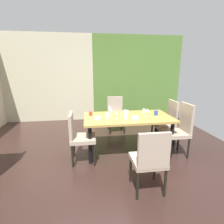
# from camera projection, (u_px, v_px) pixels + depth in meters

# --- Properties ---
(ground_plane) EXTENTS (5.85, 6.08, 0.02)m
(ground_plane) POSITION_uv_depth(u_px,v_px,m) (104.00, 164.00, 3.18)
(ground_plane) COLOR #311F1B
(back_panel_interior) EXTENTS (2.87, 0.10, 2.73)m
(back_panel_interior) POSITION_uv_depth(u_px,v_px,m) (47.00, 79.00, 5.51)
(back_panel_interior) COLOR beige
(back_panel_interior) RESTS_ON ground_plane
(garden_window_panel) EXTENTS (2.98, 0.10, 2.73)m
(garden_window_panel) POSITION_uv_depth(u_px,v_px,m) (137.00, 78.00, 5.91)
(garden_window_panel) COLOR #517732
(garden_window_panel) RESTS_ON ground_plane
(dining_table) EXTENTS (1.74, 0.95, 0.75)m
(dining_table) POSITION_uv_depth(u_px,v_px,m) (128.00, 121.00, 3.51)
(dining_table) COLOR #B38F45
(dining_table) RESTS_ON ground_plane
(chair_head_near) EXTENTS (0.44, 0.44, 0.93)m
(chair_head_near) POSITION_uv_depth(u_px,v_px,m) (150.00, 158.00, 2.33)
(chair_head_near) COLOR tan
(chair_head_near) RESTS_ON ground_plane
(chair_right_near) EXTENTS (0.44, 0.44, 1.04)m
(chair_right_near) POSITION_uv_depth(u_px,v_px,m) (180.00, 128.00, 3.41)
(chair_right_near) COLOR tan
(chair_right_near) RESTS_ON ground_plane
(chair_head_far) EXTENTS (0.44, 0.45, 0.94)m
(chair_head_far) POSITION_uv_depth(u_px,v_px,m) (116.00, 112.00, 4.76)
(chair_head_far) COLOR tan
(chair_head_far) RESTS_ON ground_plane
(chair_right_far) EXTENTS (0.44, 0.44, 1.00)m
(chair_right_far) POSITION_uv_depth(u_px,v_px,m) (167.00, 120.00, 3.94)
(chair_right_far) COLOR tan
(chair_right_far) RESTS_ON ground_plane
(chair_left_near) EXTENTS (0.44, 0.44, 0.93)m
(chair_left_near) POSITION_uv_depth(u_px,v_px,m) (79.00, 135.00, 3.15)
(chair_left_near) COLOR tan
(chair_left_near) RESTS_ON ground_plane
(wine_glass_rear) EXTENTS (0.08, 0.08, 0.15)m
(wine_glass_rear) POSITION_uv_depth(u_px,v_px,m) (147.00, 110.00, 3.51)
(wine_glass_rear) COLOR silver
(wine_glass_rear) RESTS_ON dining_table
(wine_glass_near_window) EXTENTS (0.06, 0.06, 0.15)m
(wine_glass_near_window) POSITION_uv_depth(u_px,v_px,m) (111.00, 110.00, 3.56)
(wine_glass_near_window) COLOR silver
(wine_glass_near_window) RESTS_ON dining_table
(wine_glass_east) EXTENTS (0.07, 0.07, 0.15)m
(wine_glass_east) POSITION_uv_depth(u_px,v_px,m) (110.00, 108.00, 3.80)
(wine_glass_east) COLOR silver
(wine_glass_east) RESTS_ON dining_table
(wine_glass_near_shelf) EXTENTS (0.06, 0.06, 0.15)m
(wine_glass_near_shelf) POSITION_uv_depth(u_px,v_px,m) (116.00, 113.00, 3.31)
(wine_glass_near_shelf) COLOR silver
(wine_glass_near_shelf) RESTS_ON dining_table
(serving_bowl_center) EXTENTS (0.14, 0.14, 0.05)m
(serving_bowl_center) POSITION_uv_depth(u_px,v_px,m) (135.00, 118.00, 3.30)
(serving_bowl_center) COLOR white
(serving_bowl_center) RESTS_ON dining_table
(serving_bowl_north) EXTENTS (0.13, 0.13, 0.04)m
(serving_bowl_north) POSITION_uv_depth(u_px,v_px,m) (97.00, 118.00, 3.31)
(serving_bowl_north) COLOR white
(serving_bowl_north) RESTS_ON dining_table
(cup_right) EXTENTS (0.08, 0.08, 0.10)m
(cup_right) POSITION_uv_depth(u_px,v_px,m) (156.00, 113.00, 3.58)
(cup_right) COLOR #254B9D
(cup_right) RESTS_ON dining_table
(cup_front) EXTENTS (0.07, 0.07, 0.08)m
(cup_front) POSITION_uv_depth(u_px,v_px,m) (91.00, 114.00, 3.55)
(cup_front) COLOR red
(cup_front) RESTS_ON dining_table
(cup_west) EXTENTS (0.07, 0.07, 0.09)m
(cup_west) POSITION_uv_depth(u_px,v_px,m) (107.00, 116.00, 3.37)
(cup_west) COLOR white
(cup_west) RESTS_ON dining_table
(cup_left) EXTENTS (0.07, 0.07, 0.07)m
(cup_left) POSITION_uv_depth(u_px,v_px,m) (144.00, 111.00, 3.81)
(cup_left) COLOR white
(cup_left) RESTS_ON dining_table
(pitcher_corner) EXTENTS (0.13, 0.11, 0.16)m
(pitcher_corner) POSITION_uv_depth(u_px,v_px,m) (126.00, 114.00, 3.35)
(pitcher_corner) COLOR silver
(pitcher_corner) RESTS_ON dining_table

